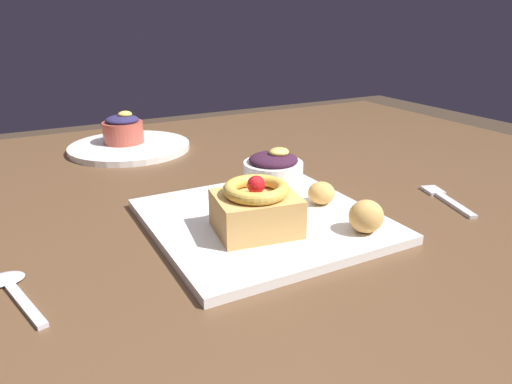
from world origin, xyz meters
TOP-DOWN VIEW (x-y plane):
  - dining_table at (0.00, 0.00)m, footprint 1.53×1.14m
  - front_plate at (0.02, -0.10)m, footprint 0.29×0.29m
  - cake_slice at (-0.01, -0.14)m, footprint 0.11×0.10m
  - berry_ramekin at (0.08, -0.02)m, footprint 0.09×0.09m
  - fritter_front at (0.11, -0.20)m, footprint 0.04×0.04m
  - fritter_middle at (0.11, -0.10)m, footprint 0.04×0.04m
  - back_plate at (-0.05, 0.35)m, footprint 0.25×0.25m
  - back_ramekin at (-0.05, 0.37)m, footprint 0.08×0.08m
  - fork at (0.31, -0.16)m, footprint 0.06×0.12m
  - spoon at (-0.29, -0.13)m, footprint 0.05×0.12m

SIDE VIEW (x-z plane):
  - dining_table at x=0.00m, z-range 0.29..1.02m
  - fork at x=0.31m, z-range 0.73..0.73m
  - spoon at x=-0.29m, z-range 0.73..0.73m
  - front_plate at x=0.02m, z-range 0.73..0.74m
  - back_plate at x=-0.05m, z-range 0.73..0.74m
  - fritter_middle at x=0.11m, z-range 0.74..0.77m
  - fritter_front at x=0.11m, z-range 0.74..0.78m
  - back_ramekin at x=-0.05m, z-range 0.74..0.80m
  - berry_ramekin at x=0.08m, z-range 0.74..0.81m
  - cake_slice at x=-0.01m, z-range 0.74..0.81m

